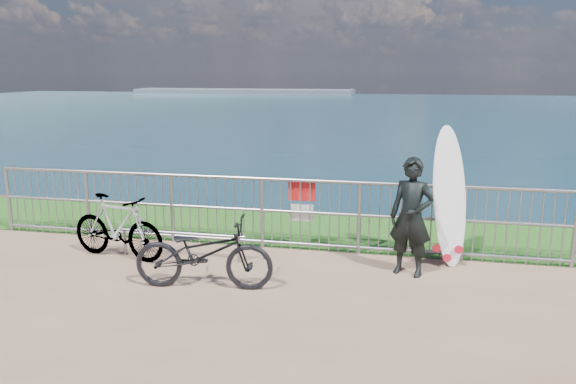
% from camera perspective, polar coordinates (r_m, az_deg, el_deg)
% --- Properties ---
extents(grass_strip, '(120.00, 120.00, 0.00)m').
position_cam_1_polar(grass_strip, '(9.81, 1.86, -3.82)').
color(grass_strip, '#1E5417').
rests_on(grass_strip, ground).
extents(seascape, '(260.00, 260.00, 5.00)m').
position_cam_1_polar(seascape, '(160.75, -4.47, 9.93)').
color(seascape, brown).
rests_on(seascape, ground).
extents(railing, '(10.06, 0.10, 1.13)m').
position_cam_1_polar(railing, '(8.61, 0.73, -2.18)').
color(railing, gray).
rests_on(railing, ground).
extents(surfer, '(0.68, 0.55, 1.61)m').
position_cam_1_polar(surfer, '(7.70, 12.41, -2.49)').
color(surfer, black).
rests_on(surfer, ground).
extents(surfboard, '(0.67, 0.65, 1.99)m').
position_cam_1_polar(surfboard, '(8.24, 16.07, -0.92)').
color(surfboard, white).
rests_on(surfboard, ground).
extents(bicycle_near, '(1.83, 0.83, 0.93)m').
position_cam_1_polar(bicycle_near, '(7.23, -8.57, -6.15)').
color(bicycle_near, black).
rests_on(bicycle_near, ground).
extents(bicycle_far, '(1.66, 0.77, 0.96)m').
position_cam_1_polar(bicycle_far, '(8.62, -16.93, -3.40)').
color(bicycle_far, black).
rests_on(bicycle_far, ground).
extents(bike_rack, '(1.99, 0.05, 0.41)m').
position_cam_1_polar(bike_rack, '(8.43, -10.87, -4.41)').
color(bike_rack, gray).
rests_on(bike_rack, ground).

